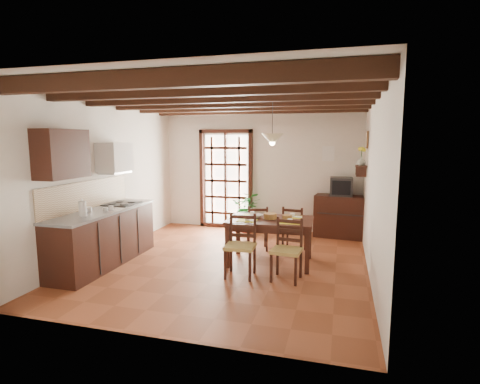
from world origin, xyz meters
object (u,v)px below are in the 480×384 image
(pendant_lamp, at_px, (272,138))
(chair_far_right, at_px, (294,238))
(dining_table, at_px, (270,225))
(chair_near_left, at_px, (240,257))
(crt_tv, at_px, (341,187))
(kitchen_counter, at_px, (104,236))
(chair_near_right, at_px, (287,261))
(potted_plant, at_px, (248,206))
(sideboard, at_px, (340,216))
(chair_far_left, at_px, (257,236))

(pendant_lamp, bearing_deg, chair_far_right, 63.44)
(dining_table, bearing_deg, chair_near_left, -116.06)
(crt_tv, bearing_deg, kitchen_counter, -143.85)
(kitchen_counter, xyz_separation_m, pendant_lamp, (2.63, 0.88, 1.60))
(chair_near_right, height_order, crt_tv, crt_tv)
(dining_table, relative_size, potted_plant, 0.76)
(chair_near_left, xyz_separation_m, chair_far_right, (0.63, 1.45, -0.03))
(chair_far_right, xyz_separation_m, sideboard, (0.80, 1.32, 0.17))
(potted_plant, bearing_deg, sideboard, 0.79)
(chair_near_right, height_order, sideboard, chair_near_right)
(chair_far_right, bearing_deg, chair_near_right, 100.00)
(dining_table, distance_m, chair_far_right, 0.88)
(dining_table, relative_size, sideboard, 1.36)
(pendant_lamp, bearing_deg, sideboard, 60.22)
(chair_near_right, bearing_deg, chair_far_right, 98.78)
(chair_near_left, bearing_deg, chair_near_right, 0.58)
(potted_plant, height_order, pendant_lamp, pendant_lamp)
(kitchen_counter, relative_size, chair_near_right, 2.48)
(pendant_lamp, bearing_deg, dining_table, -90.00)
(chair_far_left, bearing_deg, pendant_lamp, 104.69)
(kitchen_counter, height_order, chair_far_right, kitchen_counter)
(chair_far_left, distance_m, potted_plant, 1.46)
(chair_far_left, bearing_deg, chair_far_right, 164.97)
(chair_near_left, distance_m, pendant_lamp, 1.99)
(pendant_lamp, bearing_deg, chair_near_left, -110.89)
(chair_near_left, distance_m, chair_far_right, 1.58)
(chair_near_right, relative_size, chair_far_left, 1.08)
(chair_near_left, relative_size, crt_tv, 2.05)
(chair_far_left, height_order, crt_tv, crt_tv)
(chair_far_left, height_order, potted_plant, potted_plant)
(dining_table, height_order, chair_far_left, chair_far_left)
(chair_far_left, relative_size, crt_tv, 1.83)
(chair_far_right, height_order, sideboard, sideboard)
(chair_far_right, xyz_separation_m, potted_plant, (-1.21, 1.29, 0.30))
(crt_tv, xyz_separation_m, potted_plant, (-2.01, -0.02, -0.51))
(sideboard, bearing_deg, chair_far_left, -131.27)
(dining_table, height_order, pendant_lamp, pendant_lamp)
(chair_far_left, height_order, chair_far_right, chair_far_right)
(dining_table, height_order, chair_near_right, chair_near_right)
(crt_tv, relative_size, potted_plant, 0.24)
(chair_near_left, bearing_deg, chair_far_right, 64.67)
(dining_table, height_order, potted_plant, potted_plant)
(sideboard, height_order, crt_tv, crt_tv)
(chair_near_left, xyz_separation_m, potted_plant, (-0.58, 2.74, 0.27))
(dining_table, relative_size, crt_tv, 3.10)
(sideboard, xyz_separation_m, pendant_lamp, (-1.11, -1.95, 1.63))
(crt_tv, height_order, potted_plant, potted_plant)
(sideboard, bearing_deg, chair_near_left, -110.83)
(dining_table, xyz_separation_m, sideboard, (1.11, 2.05, -0.21))
(dining_table, distance_m, sideboard, 2.34)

